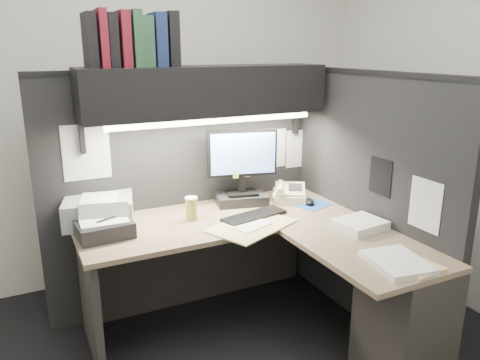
# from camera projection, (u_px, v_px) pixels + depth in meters

# --- Properties ---
(wall_back) EXTENTS (3.50, 0.04, 2.70)m
(wall_back) POSITION_uv_depth(u_px,v_px,m) (154.00, 103.00, 3.54)
(wall_back) COLOR silver
(wall_back) RESTS_ON floor
(partition_back) EXTENTS (1.90, 0.06, 1.60)m
(partition_back) POSITION_uv_depth(u_px,v_px,m) (185.00, 192.00, 3.21)
(partition_back) COLOR black
(partition_back) RESTS_ON floor
(partition_right) EXTENTS (0.06, 1.50, 1.60)m
(partition_right) POSITION_uv_depth(u_px,v_px,m) (367.00, 204.00, 2.96)
(partition_right) COLOR black
(partition_right) RESTS_ON floor
(desk) EXTENTS (1.70, 1.53, 0.73)m
(desk) POSITION_uv_depth(u_px,v_px,m) (308.00, 287.00, 2.67)
(desk) COLOR #827153
(desk) RESTS_ON floor
(overhead_shelf) EXTENTS (1.55, 0.34, 0.30)m
(overhead_shelf) POSITION_uv_depth(u_px,v_px,m) (206.00, 91.00, 2.90)
(overhead_shelf) COLOR black
(overhead_shelf) RESTS_ON partition_back
(task_light_tube) EXTENTS (1.32, 0.04, 0.04)m
(task_light_tube) POSITION_uv_depth(u_px,v_px,m) (215.00, 121.00, 2.83)
(task_light_tube) COLOR white
(task_light_tube) RESTS_ON overhead_shelf
(monitor) EXTENTS (0.47, 0.28, 0.51)m
(monitor) POSITION_uv_depth(u_px,v_px,m) (242.00, 175.00, 3.14)
(monitor) COLOR black
(monitor) RESTS_ON desk
(keyboard) EXTENTS (0.45, 0.23, 0.02)m
(keyboard) POSITION_uv_depth(u_px,v_px,m) (254.00, 216.00, 2.93)
(keyboard) COLOR black
(keyboard) RESTS_ON desk
(mousepad) EXTENTS (0.27, 0.26, 0.00)m
(mousepad) POSITION_uv_depth(u_px,v_px,m) (311.00, 205.00, 3.17)
(mousepad) COLOR #1C4B9C
(mousepad) RESTS_ON desk
(mouse) EXTENTS (0.10, 0.12, 0.04)m
(mouse) POSITION_uv_depth(u_px,v_px,m) (309.00, 202.00, 3.16)
(mouse) COLOR black
(mouse) RESTS_ON mousepad
(telephone) EXTENTS (0.31, 0.32, 0.09)m
(telephone) POSITION_uv_depth(u_px,v_px,m) (289.00, 194.00, 3.25)
(telephone) COLOR #C2B495
(telephone) RESTS_ON desk
(coffee_cup) EXTENTS (0.09, 0.09, 0.14)m
(coffee_cup) POSITION_uv_depth(u_px,v_px,m) (191.00, 209.00, 2.88)
(coffee_cup) COLOR #B2BA4A
(coffee_cup) RESTS_ON desk
(printer) EXTENTS (0.47, 0.42, 0.16)m
(printer) POSITION_uv_depth(u_px,v_px,m) (99.00, 210.00, 2.83)
(printer) COLOR #97999C
(printer) RESTS_ON desk
(notebook_stack) EXTENTS (0.31, 0.27, 0.09)m
(notebook_stack) POSITION_uv_depth(u_px,v_px,m) (104.00, 229.00, 2.64)
(notebook_stack) COLOR black
(notebook_stack) RESTS_ON desk
(open_folder) EXTENTS (0.59, 0.51, 0.01)m
(open_folder) POSITION_uv_depth(u_px,v_px,m) (252.00, 226.00, 2.79)
(open_folder) COLOR #D3BB76
(open_folder) RESTS_ON desk
(paper_stack_a) EXTENTS (0.29, 0.26, 0.05)m
(paper_stack_a) POSITION_uv_depth(u_px,v_px,m) (360.00, 224.00, 2.75)
(paper_stack_a) COLOR white
(paper_stack_a) RESTS_ON desk
(paper_stack_b) EXTENTS (0.30, 0.35, 0.03)m
(paper_stack_b) POSITION_uv_depth(u_px,v_px,m) (397.00, 262.00, 2.29)
(paper_stack_b) COLOR white
(paper_stack_b) RESTS_ON desk
(manila_stack) EXTENTS (0.24, 0.29, 0.02)m
(manila_stack) POSITION_uv_depth(u_px,v_px,m) (411.00, 265.00, 2.28)
(manila_stack) COLOR #D3BB76
(manila_stack) RESTS_ON desk
(binder_row) EXTENTS (0.51, 0.25, 0.31)m
(binder_row) POSITION_uv_depth(u_px,v_px,m) (132.00, 40.00, 2.63)
(binder_row) COLOR black
(binder_row) RESTS_ON overhead_shelf
(pinned_papers) EXTENTS (1.76, 1.31, 0.51)m
(pinned_papers) POSITION_uv_depth(u_px,v_px,m) (261.00, 162.00, 2.99)
(pinned_papers) COLOR white
(pinned_papers) RESTS_ON partition_back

